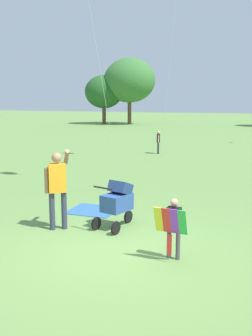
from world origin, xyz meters
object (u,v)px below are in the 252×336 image
Objects in this scene: child_with_butterfly_kite at (173,223)px; person_sitting_far at (158,140)px; person_adult_flyer at (57,183)px; stroller at (117,200)px; picnic_blanket at (93,210)px.

child_with_butterfly_kite is 13.21m from person_sitting_far.
child_with_butterfly_kite is at bearing -18.41° from person_adult_flyer.
stroller is at bearing 137.31° from child_with_butterfly_kite.
picnic_blanket is (0.84, -10.35, -0.65)m from person_sitting_far.
person_sitting_far is at bearing 94.64° from picnic_blanket.
picnic_blanket is at bearing 83.99° from person_adult_flyer.
person_sitting_far reaches higher than child_with_butterfly_kite.
picnic_blanket is (0.16, 1.55, -0.99)m from person_adult_flyer.
child_with_butterfly_kite reaches higher than stroller.
stroller is (-1.49, 1.38, -0.04)m from child_with_butterfly_kite.
child_with_butterfly_kite is 0.97× the size of person_sitting_far.
stroller is 11.55m from person_sitting_far.
person_adult_flyer is at bearing -157.07° from stroller.
stroller is at bearing 22.93° from person_adult_flyer.
child_with_butterfly_kite is 3.54m from picnic_blanket.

